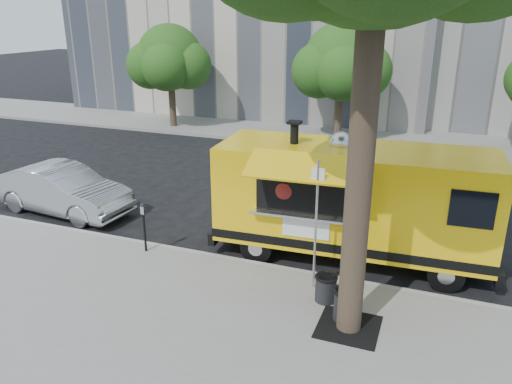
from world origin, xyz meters
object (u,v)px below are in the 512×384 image
food_truck (351,199)px  trash_bin_left (326,288)px  sedan (63,190)px  trash_bin_right (346,304)px  sign_post (316,218)px  parking_meter (144,222)px  far_tree_a (170,58)px  far_tree_b (341,62)px

food_truck → trash_bin_left: size_ratio=12.07×
sedan → trash_bin_right: (9.58, -2.89, -0.25)m
trash_bin_right → sign_post: bearing=133.1°
sign_post → trash_bin_right: size_ratio=4.50×
sign_post → parking_meter: bearing=177.5°
far_tree_a → trash_bin_right: far_tree_a is taller
far_tree_b → trash_bin_right: (3.49, -15.26, -3.33)m
trash_bin_left → parking_meter: bearing=172.4°
sedan → trash_bin_right: 10.01m
food_truck → trash_bin_left: (-0.01, -2.44, -1.17)m
parking_meter → sign_post: bearing=-2.5°
sign_post → food_truck: (0.40, 1.99, -0.21)m
sedan → parking_meter: bearing=-107.4°
far_tree_a → trash_bin_right: (12.49, -14.86, -3.27)m
sedan → trash_bin_left: (9.03, -2.35, -0.29)m
far_tree_a → trash_bin_right: size_ratio=8.04×
parking_meter → trash_bin_left: size_ratio=2.26×
far_tree_b → parking_meter: (-2.00, -14.05, -2.85)m
far_tree_b → parking_meter: bearing=-98.1°
sign_post → trash_bin_left: (0.39, -0.46, -1.38)m
parking_meter → food_truck: (4.95, 1.79, 0.65)m
sedan → far_tree_b: bearing=-21.2°
far_tree_b → parking_meter: size_ratio=4.12×
far_tree_a → sign_post: bearing=-50.2°
parking_meter → sedan: sedan is taller
far_tree_b → food_truck: 12.80m
far_tree_a → trash_bin_left: far_tree_a is taller
trash_bin_left → trash_bin_right: bearing=-45.0°
far_tree_b → sign_post: (2.55, -14.25, -1.98)m
sedan → trash_bin_left: bearing=-99.5°
far_tree_b → trash_bin_left: 15.37m
far_tree_b → trash_bin_right: far_tree_b is taller
far_tree_a → trash_bin_right: bearing=-49.9°
sedan → sign_post: bearing=-97.3°
sedan → food_truck: bearing=-84.3°
sign_post → parking_meter: 4.64m
parking_meter → trash_bin_left: bearing=-7.6°
far_tree_b → sedan: 14.12m
far_tree_b → trash_bin_left: size_ratio=9.30×
far_tree_b → trash_bin_right: size_ratio=8.26×
trash_bin_right → sedan: bearing=163.2°
far_tree_a → food_truck: far_tree_a is taller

